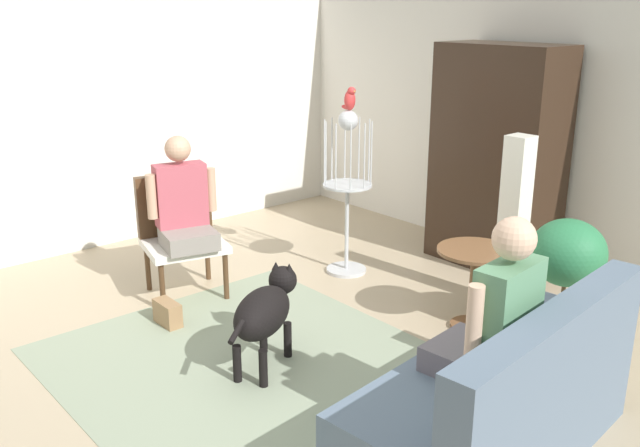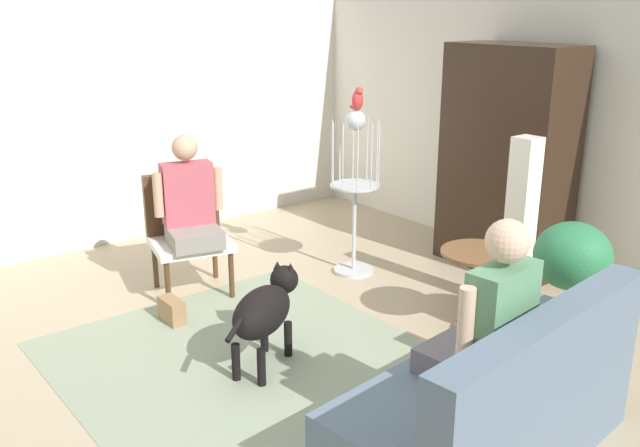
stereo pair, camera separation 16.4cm
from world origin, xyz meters
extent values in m
plane|color=tan|center=(0.00, 0.00, 0.00)|extent=(7.63, 7.63, 0.00)
cube|color=silver|center=(0.00, 2.97, 1.26)|extent=(6.96, 0.12, 2.51)
cube|color=silver|center=(-3.24, 0.30, 1.26)|extent=(0.12, 6.41, 2.51)
cube|color=gray|center=(-0.13, -0.27, 0.00)|extent=(2.76, 2.29, 0.01)
cube|color=slate|center=(1.35, 0.16, 0.22)|extent=(1.00, 1.83, 0.45)
cube|color=slate|center=(1.68, 0.19, 0.69)|extent=(0.35, 1.76, 0.48)
cube|color=slate|center=(1.28, 0.94, 0.53)|extent=(0.85, 0.26, 0.17)
cube|color=#9EB2B7|center=(1.59, -0.26, 0.59)|extent=(0.13, 0.33, 0.28)
cylinder|color=#4C331E|center=(-1.25, 0.22, 0.20)|extent=(0.04, 0.04, 0.40)
cylinder|color=#4C331E|center=(-1.38, -0.28, 0.20)|extent=(0.04, 0.04, 0.40)
cylinder|color=#4C331E|center=(-1.72, 0.34, 0.20)|extent=(0.04, 0.04, 0.40)
cylinder|color=#4C331E|center=(-1.85, -0.17, 0.20)|extent=(0.04, 0.04, 0.40)
cube|color=white|center=(-1.55, 0.03, 0.43)|extent=(0.72, 0.74, 0.06)
cube|color=#4C331E|center=(-1.79, 0.09, 0.72)|extent=(0.23, 0.62, 0.51)
cube|color=slate|center=(1.25, 0.15, 0.52)|extent=(0.46, 0.45, 0.14)
cube|color=#598C66|center=(1.42, 0.16, 0.85)|extent=(0.22, 0.43, 0.52)
sphere|color=#DDB293|center=(1.42, 0.16, 1.23)|extent=(0.22, 0.22, 0.22)
cylinder|color=#DDB293|center=(1.41, -0.09, 0.87)|extent=(0.08, 0.08, 0.36)
cylinder|color=#DDB293|center=(1.36, 0.41, 0.87)|extent=(0.08, 0.08, 0.36)
cube|color=gray|center=(-1.41, -0.01, 0.53)|extent=(0.48, 0.49, 0.14)
cube|color=#B24C59|center=(-1.57, 0.03, 0.85)|extent=(0.27, 0.43, 0.51)
sphere|color=tan|center=(-1.57, 0.03, 1.23)|extent=(0.21, 0.21, 0.21)
cylinder|color=tan|center=(-1.47, 0.26, 0.88)|extent=(0.08, 0.08, 0.35)
cylinder|color=tan|center=(-1.59, -0.21, 0.88)|extent=(0.08, 0.08, 0.35)
cylinder|color=brown|center=(0.38, 1.31, 0.61)|extent=(0.56, 0.56, 0.02)
cylinder|color=brown|center=(0.38, 1.31, 0.30)|extent=(0.06, 0.06, 0.60)
cylinder|color=brown|center=(0.38, 1.31, 0.01)|extent=(0.30, 0.30, 0.03)
ellipsoid|color=black|center=(-0.14, -0.22, 0.41)|extent=(0.56, 0.66, 0.30)
sphere|color=black|center=(-0.31, 0.08, 0.50)|extent=(0.20, 0.20, 0.20)
cone|color=black|center=(-0.36, 0.06, 0.60)|extent=(0.06, 0.06, 0.06)
cone|color=black|center=(-0.27, 0.11, 0.60)|extent=(0.06, 0.06, 0.06)
cylinder|color=black|center=(0.05, -0.55, 0.45)|extent=(0.12, 0.18, 0.10)
cylinder|color=black|center=(-0.32, -0.09, 0.13)|extent=(0.06, 0.06, 0.25)
cylinder|color=black|center=(-0.16, 0.00, 0.13)|extent=(0.06, 0.06, 0.25)
cylinder|color=black|center=(-0.11, -0.45, 0.13)|extent=(0.06, 0.06, 0.25)
cylinder|color=black|center=(0.05, -0.36, 0.13)|extent=(0.06, 0.06, 0.25)
cylinder|color=silver|center=(-1.06, 1.38, 0.01)|extent=(0.36, 0.36, 0.03)
cylinder|color=silver|center=(-1.06, 1.38, 0.40)|extent=(0.04, 0.04, 0.80)
cylinder|color=silver|center=(-1.06, 1.38, 0.81)|extent=(0.43, 0.43, 0.02)
cylinder|color=silver|center=(-0.85, 1.38, 1.10)|extent=(0.01, 0.01, 0.56)
cylinder|color=silver|center=(-0.89, 1.50, 1.10)|extent=(0.01, 0.01, 0.56)
cylinder|color=silver|center=(-0.99, 1.58, 1.10)|extent=(0.01, 0.01, 0.56)
cylinder|color=silver|center=(-1.12, 1.58, 1.10)|extent=(0.01, 0.01, 0.56)
cylinder|color=silver|center=(-1.22, 1.50, 1.10)|extent=(0.01, 0.01, 0.56)
cylinder|color=silver|center=(-1.26, 1.38, 1.10)|extent=(0.01, 0.01, 0.56)
cylinder|color=silver|center=(-1.22, 1.26, 1.10)|extent=(0.01, 0.01, 0.56)
cylinder|color=silver|center=(-1.12, 1.19, 1.10)|extent=(0.01, 0.01, 0.56)
cylinder|color=silver|center=(-0.99, 1.19, 1.10)|extent=(0.01, 0.01, 0.56)
cylinder|color=silver|center=(-0.89, 1.26, 1.10)|extent=(0.01, 0.01, 0.56)
sphere|color=silver|center=(-1.06, 1.38, 1.37)|extent=(0.17, 0.17, 0.17)
ellipsoid|color=red|center=(-1.04, 1.38, 1.55)|extent=(0.09, 0.10, 0.17)
sphere|color=red|center=(-1.02, 1.38, 1.62)|extent=(0.07, 0.07, 0.07)
cone|color=#D8BF4C|center=(-0.99, 1.38, 1.62)|extent=(0.03, 0.02, 0.02)
ellipsoid|color=red|center=(-1.08, 1.38, 1.48)|extent=(0.12, 0.03, 0.04)
cylinder|color=beige|center=(0.94, 1.60, 0.14)|extent=(0.31, 0.31, 0.28)
cylinder|color=brown|center=(0.94, 1.60, 0.38)|extent=(0.03, 0.03, 0.20)
ellipsoid|color=#2A7647|center=(0.94, 1.60, 0.68)|extent=(0.52, 0.52, 0.47)
cube|color=#4C4742|center=(0.32, 1.87, 0.03)|extent=(0.20, 0.20, 0.06)
cube|color=white|center=(0.32, 1.87, 0.72)|extent=(0.18, 0.18, 1.32)
cube|color=black|center=(-0.35, 2.56, 1.00)|extent=(1.12, 0.56, 2.00)
cube|color=#99724C|center=(-1.14, -0.38, 0.09)|extent=(0.26, 0.12, 0.19)
camera|label=1|loc=(3.19, -2.60, 2.31)|focal=38.62mm
camera|label=2|loc=(3.29, -2.47, 2.31)|focal=38.62mm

